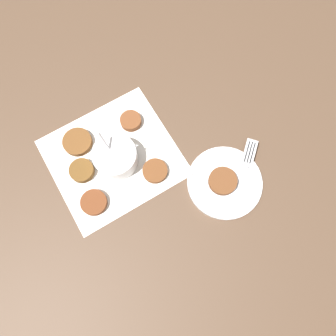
{
  "coord_description": "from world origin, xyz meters",
  "views": [
    {
      "loc": [
        0.04,
        -0.29,
        0.81
      ],
      "look_at": [
        0.13,
        -0.07,
        0.02
      ],
      "focal_mm": 35.0,
      "sensor_mm": 36.0,
      "label": 1
    }
  ],
  "objects_px": {
    "fritter_on_plate": "(223,181)",
    "fork": "(246,166)",
    "sauce_bowl": "(117,159)",
    "serving_plate": "(225,182)"
  },
  "relations": [
    {
      "from": "sauce_bowl",
      "to": "fritter_on_plate",
      "type": "height_order",
      "value": "sauce_bowl"
    },
    {
      "from": "serving_plate",
      "to": "fork",
      "type": "height_order",
      "value": "fork"
    },
    {
      "from": "fritter_on_plate",
      "to": "fork",
      "type": "bearing_deg",
      "value": 10.33
    },
    {
      "from": "fritter_on_plate",
      "to": "sauce_bowl",
      "type": "bearing_deg",
      "value": 144.6
    },
    {
      "from": "sauce_bowl",
      "to": "fork",
      "type": "xyz_separation_m",
      "value": [
        0.29,
        -0.14,
        -0.01
      ]
    },
    {
      "from": "fork",
      "to": "sauce_bowl",
      "type": "bearing_deg",
      "value": 153.87
    },
    {
      "from": "sauce_bowl",
      "to": "serving_plate",
      "type": "bearing_deg",
      "value": -34.81
    },
    {
      "from": "serving_plate",
      "to": "fritter_on_plate",
      "type": "distance_m",
      "value": 0.02
    },
    {
      "from": "serving_plate",
      "to": "fork",
      "type": "relative_size",
      "value": 1.2
    },
    {
      "from": "sauce_bowl",
      "to": "fork",
      "type": "distance_m",
      "value": 0.33
    }
  ]
}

